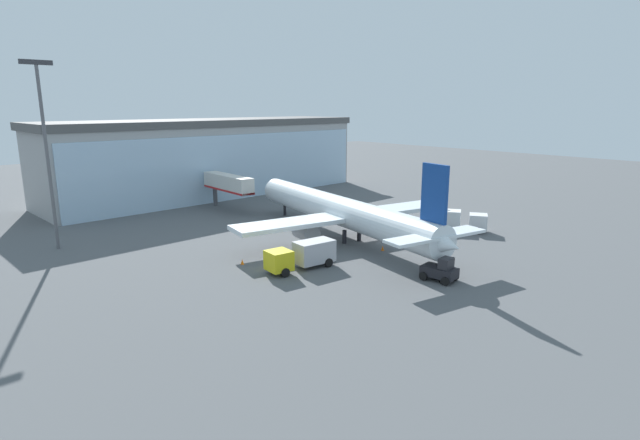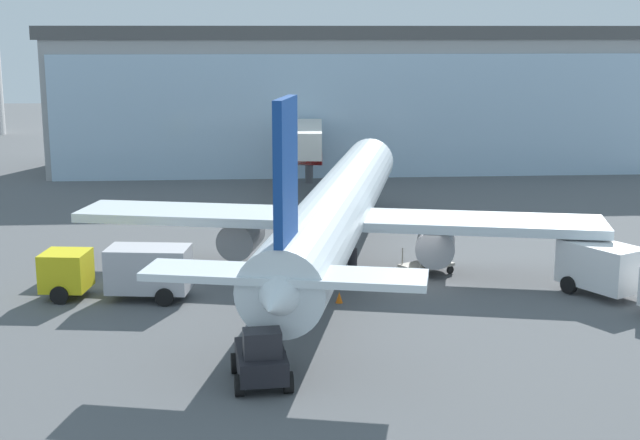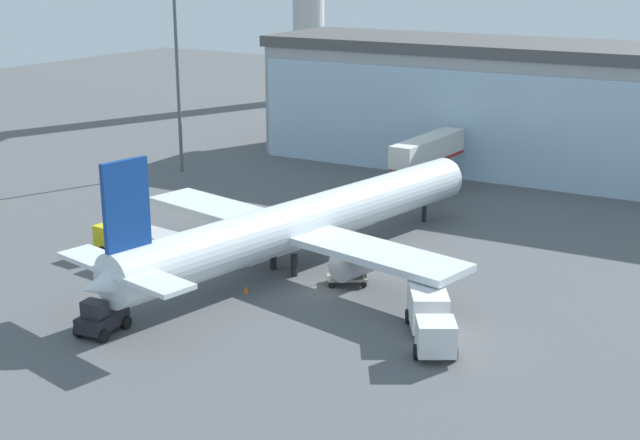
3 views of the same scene
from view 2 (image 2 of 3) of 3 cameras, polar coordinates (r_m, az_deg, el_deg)
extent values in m
plane|color=#545659|center=(47.71, 6.19, -4.00)|extent=(240.00, 240.00, 0.00)
cube|color=#A0A0A0|center=(87.68, 2.50, 7.48)|extent=(58.08, 16.64, 12.31)
cube|color=#ADCAE3|center=(80.54, 3.11, 6.63)|extent=(56.35, 2.65, 11.08)
cube|color=#4F4F4F|center=(87.41, 2.54, 11.90)|extent=(59.24, 16.98, 1.20)
cube|color=silver|center=(73.35, -0.75, 5.13)|extent=(2.57, 11.69, 2.40)
cube|color=red|center=(73.48, -0.74, 4.31)|extent=(2.61, 11.70, 0.30)
cylinder|color=#4C4C51|center=(78.04, -0.70, 3.51)|extent=(0.70, 0.70, 3.09)
cylinder|color=white|center=(50.47, 1.28, 0.89)|extent=(9.92, 35.26, 3.55)
cone|color=white|center=(67.72, 3.22, 3.75)|extent=(4.03, 3.60, 3.55)
cone|color=white|center=(33.59, -2.63, -4.86)|extent=(3.87, 4.52, 3.19)
cube|color=white|center=(48.83, 1.01, 0.09)|extent=(29.09, 9.40, 0.50)
cube|color=white|center=(34.39, -2.31, -3.54)|extent=(11.25, 4.37, 0.30)
cube|color=navy|center=(34.02, -2.21, 3.20)|extent=(0.94, 3.21, 5.52)
cylinder|color=gray|center=(50.61, -5.07, -1.09)|extent=(2.65, 3.53, 2.10)
cylinder|color=gray|center=(49.21, 7.41, -1.53)|extent=(2.65, 3.53, 2.10)
cylinder|color=black|center=(48.53, -0.40, -2.67)|extent=(0.50, 0.50, 1.60)
cylinder|color=black|center=(48.25, 2.09, -2.77)|extent=(0.50, 0.50, 1.60)
cylinder|color=black|center=(65.20, 2.93, 1.13)|extent=(0.40, 0.40, 1.60)
cube|color=yellow|center=(46.25, -15.94, -3.12)|extent=(2.40, 2.40, 1.90)
cube|color=#B2B2B7|center=(45.00, -10.90, -3.09)|extent=(4.19, 2.57, 2.20)
cylinder|color=black|center=(45.51, -16.33, -4.64)|extent=(0.92, 0.38, 0.90)
cylinder|color=black|center=(47.50, -15.44, -3.89)|extent=(0.92, 0.38, 0.90)
cylinder|color=black|center=(44.03, -9.93, -4.88)|extent=(0.92, 0.38, 0.90)
cylinder|color=black|center=(46.09, -9.30, -4.09)|extent=(0.92, 0.38, 0.90)
cube|color=white|center=(47.05, 17.51, -2.78)|extent=(3.97, 4.56, 2.20)
cylinder|color=black|center=(48.76, 17.34, -3.59)|extent=(0.73, 0.92, 0.90)
cylinder|color=black|center=(47.13, 15.63, -4.02)|extent=(0.73, 0.92, 0.90)
cube|color=#9E998C|center=(49.26, 6.82, -2.87)|extent=(3.22, 2.89, 0.16)
cylinder|color=black|center=(48.10, 6.40, -3.60)|extent=(0.43, 0.34, 0.44)
cylinder|color=#9E998C|center=(47.88, 6.43, -2.65)|extent=(0.08, 0.08, 0.90)
cylinder|color=black|center=(49.13, 5.28, -3.24)|extent=(0.43, 0.34, 0.44)
cylinder|color=#9E998C|center=(48.92, 5.30, -2.30)|extent=(0.08, 0.08, 0.90)
cylinder|color=black|center=(49.58, 8.33, -3.18)|extent=(0.43, 0.34, 0.44)
cylinder|color=#9E998C|center=(49.37, 8.36, -2.25)|extent=(0.08, 0.08, 0.90)
cylinder|color=black|center=(50.59, 7.20, -2.84)|extent=(0.43, 0.34, 0.44)
cylinder|color=#9E998C|center=(50.38, 7.22, -1.93)|extent=(0.08, 0.08, 0.90)
cube|color=black|center=(34.24, -3.80, -9.01)|extent=(2.18, 3.40, 0.90)
cube|color=#26262B|center=(33.31, -3.72, -7.88)|extent=(1.51, 1.17, 1.00)
cylinder|color=black|center=(35.38, -5.43, -9.11)|extent=(0.45, 0.84, 0.80)
cylinder|color=black|center=(35.52, -2.49, -8.97)|extent=(0.45, 0.84, 0.80)
cylinder|color=black|center=(33.31, -5.18, -10.49)|extent=(0.45, 0.84, 0.80)
cylinder|color=black|center=(33.46, -2.05, -10.34)|extent=(0.45, 0.84, 0.80)
cone|color=orange|center=(43.93, 1.24, -4.98)|extent=(0.36, 0.36, 0.55)
cone|color=orange|center=(51.42, -15.61, -2.89)|extent=(0.36, 0.36, 0.55)
camera|label=1|loc=(39.61, -83.43, 5.62)|focal=28.00mm
camera|label=3|loc=(38.01, 97.13, 12.86)|focal=50.00mm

